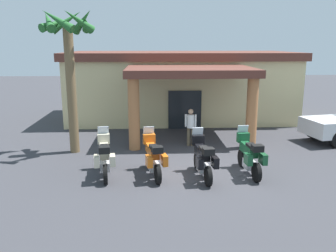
{
  "coord_description": "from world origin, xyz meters",
  "views": [
    {
      "loc": [
        -1.8,
        -12.29,
        4.56
      ],
      "look_at": [
        -1.13,
        2.12,
        1.2
      ],
      "focal_mm": 37.74,
      "sensor_mm": 36.0,
      "label": 1
    }
  ],
  "objects_px": {
    "pedestrian": "(191,125)",
    "palm_tree_roadside": "(69,49)",
    "motel_building": "(180,85)",
    "motorcycle_orange": "(153,157)",
    "motorcycle_green": "(250,155)",
    "motorcycle_cream": "(104,157)",
    "motorcycle_black": "(203,158)"
  },
  "relations": [
    {
      "from": "motel_building",
      "to": "motorcycle_green",
      "type": "relative_size",
      "value": 6.16
    },
    {
      "from": "motorcycle_cream",
      "to": "pedestrian",
      "type": "xyz_separation_m",
      "value": [
        3.43,
        3.62,
        0.3
      ]
    },
    {
      "from": "motel_building",
      "to": "motorcycle_orange",
      "type": "height_order",
      "value": "motel_building"
    },
    {
      "from": "motel_building",
      "to": "motorcycle_orange",
      "type": "bearing_deg",
      "value": -100.23
    },
    {
      "from": "motorcycle_orange",
      "to": "palm_tree_roadside",
      "type": "relative_size",
      "value": 0.36
    },
    {
      "from": "motorcycle_black",
      "to": "pedestrian",
      "type": "height_order",
      "value": "pedestrian"
    },
    {
      "from": "motorcycle_green",
      "to": "palm_tree_roadside",
      "type": "bearing_deg",
      "value": 62.13
    },
    {
      "from": "motel_building",
      "to": "palm_tree_roadside",
      "type": "xyz_separation_m",
      "value": [
        -5.12,
        -6.96,
        2.26
      ]
    },
    {
      "from": "motorcycle_orange",
      "to": "pedestrian",
      "type": "xyz_separation_m",
      "value": [
        1.72,
        3.7,
        0.3
      ]
    },
    {
      "from": "palm_tree_roadside",
      "to": "pedestrian",
      "type": "bearing_deg",
      "value": 7.55
    },
    {
      "from": "pedestrian",
      "to": "palm_tree_roadside",
      "type": "relative_size",
      "value": 0.28
    },
    {
      "from": "motorcycle_orange",
      "to": "palm_tree_roadside",
      "type": "xyz_separation_m",
      "value": [
        -3.37,
        3.03,
        3.65
      ]
    },
    {
      "from": "pedestrian",
      "to": "motorcycle_orange",
      "type": "bearing_deg",
      "value": -16.69
    },
    {
      "from": "motel_building",
      "to": "motorcycle_cream",
      "type": "distance_m",
      "value": 10.58
    },
    {
      "from": "motorcycle_black",
      "to": "motorcycle_green",
      "type": "relative_size",
      "value": 1.0
    },
    {
      "from": "motorcycle_green",
      "to": "motorcycle_orange",
      "type": "bearing_deg",
      "value": 86.38
    },
    {
      "from": "pedestrian",
      "to": "motorcycle_green",
      "type": "bearing_deg",
      "value": 33.13
    },
    {
      "from": "motorcycle_green",
      "to": "pedestrian",
      "type": "height_order",
      "value": "pedestrian"
    },
    {
      "from": "motorcycle_orange",
      "to": "motorcycle_black",
      "type": "height_order",
      "value": "same"
    },
    {
      "from": "motorcycle_cream",
      "to": "motorcycle_black",
      "type": "height_order",
      "value": "same"
    },
    {
      "from": "motel_building",
      "to": "pedestrian",
      "type": "distance_m",
      "value": 6.38
    },
    {
      "from": "motorcycle_cream",
      "to": "pedestrian",
      "type": "relative_size",
      "value": 1.29
    },
    {
      "from": "motorcycle_green",
      "to": "pedestrian",
      "type": "bearing_deg",
      "value": 20.94
    },
    {
      "from": "motorcycle_cream",
      "to": "palm_tree_roadside",
      "type": "xyz_separation_m",
      "value": [
        -1.65,
        2.94,
        3.65
      ]
    },
    {
      "from": "motel_building",
      "to": "motorcycle_black",
      "type": "relative_size",
      "value": 6.16
    },
    {
      "from": "motel_building",
      "to": "palm_tree_roadside",
      "type": "distance_m",
      "value": 8.93
    },
    {
      "from": "palm_tree_roadside",
      "to": "motorcycle_green",
      "type": "bearing_deg",
      "value": -23.86
    },
    {
      "from": "palm_tree_roadside",
      "to": "motel_building",
      "type": "bearing_deg",
      "value": 53.66
    },
    {
      "from": "motorcycle_cream",
      "to": "palm_tree_roadside",
      "type": "height_order",
      "value": "palm_tree_roadside"
    },
    {
      "from": "motorcycle_cream",
      "to": "pedestrian",
      "type": "distance_m",
      "value": 4.99
    },
    {
      "from": "palm_tree_roadside",
      "to": "motorcycle_cream",
      "type": "bearing_deg",
      "value": -60.7
    },
    {
      "from": "motorcycle_orange",
      "to": "palm_tree_roadside",
      "type": "height_order",
      "value": "palm_tree_roadside"
    }
  ]
}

